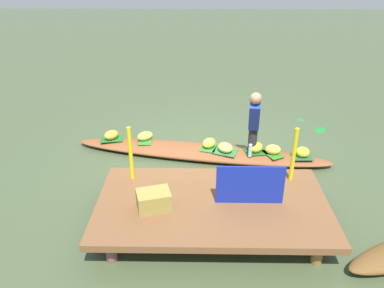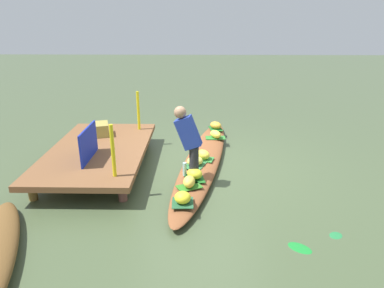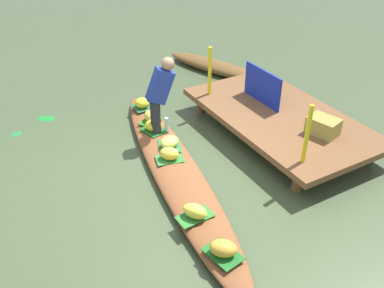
{
  "view_description": "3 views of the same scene",
  "coord_description": "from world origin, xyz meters",
  "px_view_note": "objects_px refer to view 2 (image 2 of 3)",
  "views": [
    {
      "loc": [
        0.05,
        6.29,
        3.49
      ],
      "look_at": [
        0.15,
        0.18,
        0.35
      ],
      "focal_mm": 35.39,
      "sensor_mm": 36.0,
      "label": 1
    },
    {
      "loc": [
        -6.34,
        0.09,
        2.79
      ],
      "look_at": [
        0.04,
        0.21,
        0.42
      ],
      "focal_mm": 32.73,
      "sensor_mm": 36.0,
      "label": 2
    },
    {
      "loc": [
        4.38,
        -2.22,
        3.67
      ],
      "look_at": [
        0.07,
        0.24,
        0.5
      ],
      "focal_mm": 39.73,
      "sensor_mm": 36.0,
      "label": 3
    }
  ],
  "objects_px": {
    "banana_bunch_6": "(216,134)",
    "market_banner": "(89,143)",
    "banana_bunch_1": "(203,155)",
    "produce_crate": "(101,129)",
    "banana_bunch_5": "(195,161)",
    "banana_bunch_4": "(189,182)",
    "vendor_person": "(189,138)",
    "water_bottle": "(185,169)",
    "banana_bunch_2": "(195,174)",
    "banana_bunch_3": "(183,198)",
    "vendor_boat": "(203,160)",
    "banana_bunch_0": "(216,125)"
  },
  "relations": [
    {
      "from": "banana_bunch_6",
      "to": "market_banner",
      "type": "bearing_deg",
      "value": 127.02
    },
    {
      "from": "market_banner",
      "to": "banana_bunch_1",
      "type": "bearing_deg",
      "value": -75.98
    },
    {
      "from": "market_banner",
      "to": "produce_crate",
      "type": "height_order",
      "value": "market_banner"
    },
    {
      "from": "banana_bunch_5",
      "to": "market_banner",
      "type": "relative_size",
      "value": 0.33
    },
    {
      "from": "banana_bunch_4",
      "to": "vendor_person",
      "type": "height_order",
      "value": "vendor_person"
    },
    {
      "from": "banana_bunch_1",
      "to": "banana_bunch_6",
      "type": "bearing_deg",
      "value": -13.21
    },
    {
      "from": "banana_bunch_5",
      "to": "water_bottle",
      "type": "xyz_separation_m",
      "value": [
        -0.43,
        0.17,
        0.03
      ]
    },
    {
      "from": "banana_bunch_1",
      "to": "market_banner",
      "type": "height_order",
      "value": "market_banner"
    },
    {
      "from": "banana_bunch_2",
      "to": "banana_bunch_3",
      "type": "distance_m",
      "value": 0.83
    },
    {
      "from": "vendor_boat",
      "to": "banana_bunch_2",
      "type": "height_order",
      "value": "banana_bunch_2"
    },
    {
      "from": "banana_bunch_2",
      "to": "banana_bunch_3",
      "type": "height_order",
      "value": "banana_bunch_2"
    },
    {
      "from": "banana_bunch_2",
      "to": "vendor_person",
      "type": "height_order",
      "value": "vendor_person"
    },
    {
      "from": "vendor_boat",
      "to": "vendor_person",
      "type": "relative_size",
      "value": 3.95
    },
    {
      "from": "banana_bunch_2",
      "to": "banana_bunch_6",
      "type": "distance_m",
      "value": 2.13
    },
    {
      "from": "banana_bunch_5",
      "to": "banana_bunch_0",
      "type": "bearing_deg",
      "value": -12.3
    },
    {
      "from": "banana_bunch_3",
      "to": "banana_bunch_4",
      "type": "bearing_deg",
      "value": -8.97
    },
    {
      "from": "vendor_boat",
      "to": "banana_bunch_0",
      "type": "bearing_deg",
      "value": -0.9
    },
    {
      "from": "vendor_boat",
      "to": "water_bottle",
      "type": "xyz_separation_m",
      "value": [
        -0.89,
        0.32,
        0.21
      ]
    },
    {
      "from": "vendor_person",
      "to": "produce_crate",
      "type": "height_order",
      "value": "vendor_person"
    },
    {
      "from": "produce_crate",
      "to": "banana_bunch_0",
      "type": "bearing_deg",
      "value": -65.93
    },
    {
      "from": "banana_bunch_6",
      "to": "vendor_person",
      "type": "bearing_deg",
      "value": 164.8
    },
    {
      "from": "banana_bunch_3",
      "to": "banana_bunch_4",
      "type": "xyz_separation_m",
      "value": [
        0.51,
        -0.08,
        0.0
      ]
    },
    {
      "from": "banana_bunch_6",
      "to": "produce_crate",
      "type": "xyz_separation_m",
      "value": [
        -0.44,
        2.45,
        0.25
      ]
    },
    {
      "from": "banana_bunch_4",
      "to": "vendor_person",
      "type": "bearing_deg",
      "value": 2.42
    },
    {
      "from": "vendor_person",
      "to": "market_banner",
      "type": "height_order",
      "value": "vendor_person"
    },
    {
      "from": "produce_crate",
      "to": "banana_bunch_5",
      "type": "bearing_deg",
      "value": -118.53
    },
    {
      "from": "banana_bunch_4",
      "to": "market_banner",
      "type": "height_order",
      "value": "market_banner"
    },
    {
      "from": "banana_bunch_0",
      "to": "produce_crate",
      "type": "distance_m",
      "value": 2.73
    },
    {
      "from": "banana_bunch_0",
      "to": "banana_bunch_3",
      "type": "xyz_separation_m",
      "value": [
        -3.57,
        0.64,
        0.0
      ]
    },
    {
      "from": "banana_bunch_2",
      "to": "banana_bunch_4",
      "type": "height_order",
      "value": "same"
    },
    {
      "from": "banana_bunch_5",
      "to": "water_bottle",
      "type": "bearing_deg",
      "value": 158.34
    },
    {
      "from": "banana_bunch_1",
      "to": "banana_bunch_6",
      "type": "relative_size",
      "value": 0.88
    },
    {
      "from": "vendor_boat",
      "to": "market_banner",
      "type": "relative_size",
      "value": 5.28
    },
    {
      "from": "banana_bunch_0",
      "to": "banana_bunch_4",
      "type": "bearing_deg",
      "value": 169.58
    },
    {
      "from": "banana_bunch_3",
      "to": "water_bottle",
      "type": "height_order",
      "value": "water_bottle"
    },
    {
      "from": "vendor_person",
      "to": "produce_crate",
      "type": "bearing_deg",
      "value": 50.68
    },
    {
      "from": "produce_crate",
      "to": "banana_bunch_3",
      "type": "bearing_deg",
      "value": -143.22
    },
    {
      "from": "banana_bunch_3",
      "to": "water_bottle",
      "type": "bearing_deg",
      "value": 0.47
    },
    {
      "from": "banana_bunch_0",
      "to": "water_bottle",
      "type": "xyz_separation_m",
      "value": [
        -2.63,
        0.65,
        0.03
      ]
    },
    {
      "from": "banana_bunch_4",
      "to": "banana_bunch_3",
      "type": "bearing_deg",
      "value": 171.03
    },
    {
      "from": "banana_bunch_3",
      "to": "banana_bunch_0",
      "type": "bearing_deg",
      "value": -10.21
    },
    {
      "from": "banana_bunch_2",
      "to": "market_banner",
      "type": "relative_size",
      "value": 0.3
    },
    {
      "from": "banana_bunch_0",
      "to": "banana_bunch_5",
      "type": "relative_size",
      "value": 0.98
    },
    {
      "from": "banana_bunch_3",
      "to": "banana_bunch_2",
      "type": "bearing_deg",
      "value": -11.42
    },
    {
      "from": "banana_bunch_1",
      "to": "banana_bunch_4",
      "type": "distance_m",
      "value": 1.17
    },
    {
      "from": "banana_bunch_4",
      "to": "vendor_person",
      "type": "distance_m",
      "value": 0.72
    },
    {
      "from": "banana_bunch_3",
      "to": "banana_bunch_6",
      "type": "xyz_separation_m",
      "value": [
        2.9,
        -0.61,
        -0.0
      ]
    },
    {
      "from": "vendor_boat",
      "to": "market_banner",
      "type": "xyz_separation_m",
      "value": [
        -0.66,
        2.01,
        0.58
      ]
    },
    {
      "from": "banana_bunch_1",
      "to": "banana_bunch_3",
      "type": "height_order",
      "value": "banana_bunch_1"
    },
    {
      "from": "banana_bunch_1",
      "to": "market_banner",
      "type": "bearing_deg",
      "value": 103.88
    }
  ]
}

